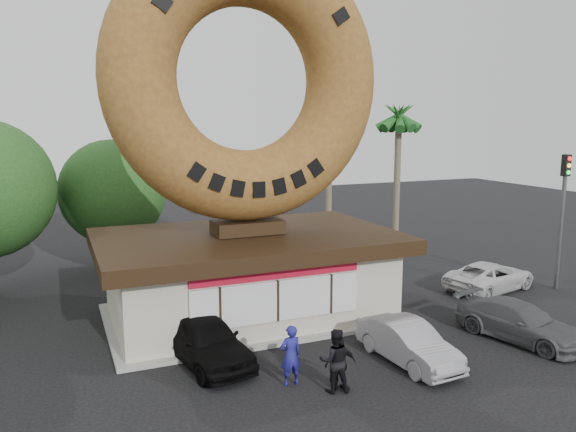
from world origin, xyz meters
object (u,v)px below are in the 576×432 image
(car_silver, at_px, (408,343))
(car_black, at_px, (205,339))
(traffic_signal, at_px, (563,205))
(person_left, at_px, (291,355))
(giant_donut, at_px, (246,80))
(person_center, at_px, (335,360))
(donut_shop, at_px, (248,272))
(person_right, at_px, (340,364))
(car_white, at_px, (490,276))
(car_grey, at_px, (519,322))
(street_lamp, at_px, (153,179))

(car_silver, bearing_deg, car_black, 152.90)
(traffic_signal, relative_size, person_left, 3.38)
(person_left, height_order, car_silver, person_left)
(giant_donut, height_order, person_center, giant_donut)
(person_center, xyz_separation_m, car_black, (-2.85, 3.29, -0.16))
(donut_shop, distance_m, person_right, 6.82)
(giant_donut, height_order, car_silver, giant_donut)
(person_center, distance_m, car_white, 12.30)
(donut_shop, relative_size, person_right, 7.20)
(car_black, xyz_separation_m, car_white, (13.70, 2.50, -0.11))
(person_right, bearing_deg, car_grey, -167.34)
(donut_shop, relative_size, person_left, 6.24)
(car_grey, bearing_deg, car_silver, 165.83)
(donut_shop, height_order, person_left, donut_shop)
(giant_donut, bearing_deg, car_black, -126.87)
(person_center, bearing_deg, giant_donut, -70.62)
(car_black, relative_size, car_silver, 1.12)
(traffic_signal, distance_m, person_right, 14.70)
(traffic_signal, relative_size, car_white, 1.32)
(car_black, distance_m, car_silver, 6.37)
(person_right, relative_size, car_grey, 0.35)
(person_right, bearing_deg, donut_shop, -80.24)
(car_silver, relative_size, car_white, 0.86)
(car_grey, bearing_deg, car_black, 152.14)
(donut_shop, distance_m, car_black, 4.45)
(traffic_signal, height_order, car_black, traffic_signal)
(donut_shop, relative_size, street_lamp, 1.40)
(traffic_signal, bearing_deg, street_lamp, 142.86)
(giant_donut, distance_m, person_center, 10.54)
(street_lamp, xyz_separation_m, traffic_signal, (15.86, -12.01, -0.61))
(person_left, xyz_separation_m, car_silver, (4.01, -0.02, -0.25))
(traffic_signal, relative_size, car_grey, 1.36)
(person_left, bearing_deg, street_lamp, -87.80)
(donut_shop, distance_m, street_lamp, 10.54)
(giant_donut, bearing_deg, street_lamp, 100.51)
(donut_shop, xyz_separation_m, car_grey, (7.90, -5.87, -1.12))
(street_lamp, xyz_separation_m, person_left, (1.11, -15.93, -3.58))
(donut_shop, relative_size, giant_donut, 1.08)
(street_lamp, height_order, person_left, street_lamp)
(street_lamp, bearing_deg, car_black, -93.20)
(car_grey, distance_m, car_white, 5.86)
(giant_donut, xyz_separation_m, car_grey, (7.90, -5.89, -8.33))
(person_center, height_order, person_right, person_center)
(car_grey, bearing_deg, person_center, 171.64)
(car_silver, distance_m, car_grey, 4.64)
(traffic_signal, distance_m, person_left, 15.54)
(street_lamp, distance_m, car_white, 17.40)
(traffic_signal, xyz_separation_m, car_grey, (-6.10, -3.88, -3.22))
(traffic_signal, relative_size, car_silver, 1.55)
(street_lamp, relative_size, car_black, 1.81)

